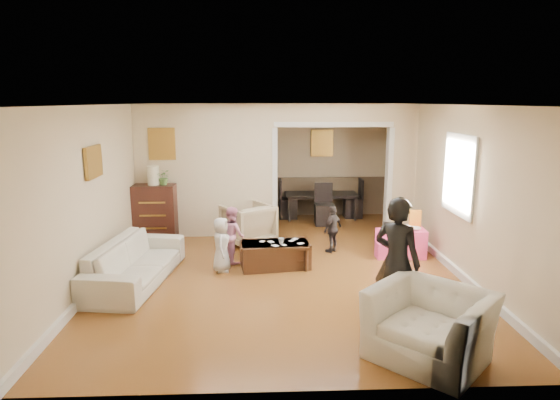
{
  "coord_description": "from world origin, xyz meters",
  "views": [
    {
      "loc": [
        -0.31,
        -7.44,
        2.66
      ],
      "look_at": [
        0.0,
        0.2,
        1.05
      ],
      "focal_mm": 30.35,
      "sensor_mm": 36.0,
      "label": 1
    }
  ],
  "objects_px": {
    "coffee_table": "(275,255)",
    "dining_table": "(321,205)",
    "dresser": "(155,213)",
    "adult_person": "(397,262)",
    "cyan_cup": "(405,227)",
    "table_lamp": "(153,175)",
    "armchair_front": "(430,325)",
    "child_kneel_a": "(221,245)",
    "play_table": "(409,242)",
    "sofa": "(136,262)",
    "child_toddler": "(333,229)",
    "coffee_cup": "(281,241)",
    "armchair_back": "(248,224)",
    "child_kneel_b": "(233,234)"
  },
  "relations": [
    {
      "from": "sofa",
      "to": "armchair_back",
      "type": "height_order",
      "value": "armchair_back"
    },
    {
      "from": "armchair_back",
      "to": "child_kneel_b",
      "type": "distance_m",
      "value": 1.04
    },
    {
      "from": "cyan_cup",
      "to": "adult_person",
      "type": "height_order",
      "value": "adult_person"
    },
    {
      "from": "table_lamp",
      "to": "sofa",
      "type": "bearing_deg",
      "value": -85.56
    },
    {
      "from": "table_lamp",
      "to": "child_toddler",
      "type": "xyz_separation_m",
      "value": [
        3.31,
        -0.87,
        -0.84
      ]
    },
    {
      "from": "dresser",
      "to": "child_toddler",
      "type": "relative_size",
      "value": 1.28
    },
    {
      "from": "adult_person",
      "to": "coffee_cup",
      "type": "bearing_deg",
      "value": -14.86
    },
    {
      "from": "cyan_cup",
      "to": "play_table",
      "type": "bearing_deg",
      "value": 26.57
    },
    {
      "from": "coffee_table",
      "to": "child_kneel_b",
      "type": "distance_m",
      "value": 0.81
    },
    {
      "from": "dresser",
      "to": "adult_person",
      "type": "distance_m",
      "value": 5.19
    },
    {
      "from": "dresser",
      "to": "table_lamp",
      "type": "bearing_deg",
      "value": 0.0
    },
    {
      "from": "coffee_table",
      "to": "cyan_cup",
      "type": "height_order",
      "value": "cyan_cup"
    },
    {
      "from": "play_table",
      "to": "child_toddler",
      "type": "height_order",
      "value": "child_toddler"
    },
    {
      "from": "coffee_table",
      "to": "dining_table",
      "type": "xyz_separation_m",
      "value": [
        1.15,
        3.3,
        0.09
      ]
    },
    {
      "from": "sofa",
      "to": "dresser",
      "type": "relative_size",
      "value": 1.98
    },
    {
      "from": "armchair_front",
      "to": "child_kneel_a",
      "type": "distance_m",
      "value": 3.6
    },
    {
      "from": "dining_table",
      "to": "child_toddler",
      "type": "relative_size",
      "value": 1.94
    },
    {
      "from": "child_toddler",
      "to": "cyan_cup",
      "type": "bearing_deg",
      "value": 117.02
    },
    {
      "from": "play_table",
      "to": "child_toddler",
      "type": "distance_m",
      "value": 1.34
    },
    {
      "from": "dresser",
      "to": "child_toddler",
      "type": "height_order",
      "value": "dresser"
    },
    {
      "from": "armchair_front",
      "to": "child_toddler",
      "type": "xyz_separation_m",
      "value": [
        -0.48,
        3.59,
        0.06
      ]
    },
    {
      "from": "play_table",
      "to": "child_toddler",
      "type": "relative_size",
      "value": 0.6
    },
    {
      "from": "coffee_table",
      "to": "coffee_cup",
      "type": "height_order",
      "value": "coffee_cup"
    },
    {
      "from": "adult_person",
      "to": "child_kneel_a",
      "type": "height_order",
      "value": "adult_person"
    },
    {
      "from": "armchair_front",
      "to": "dining_table",
      "type": "relative_size",
      "value": 0.69
    },
    {
      "from": "sofa",
      "to": "coffee_cup",
      "type": "distance_m",
      "value": 2.25
    },
    {
      "from": "sofa",
      "to": "child_kneel_b",
      "type": "height_order",
      "value": "child_kneel_b"
    },
    {
      "from": "dining_table",
      "to": "child_kneel_a",
      "type": "relative_size",
      "value": 1.89
    },
    {
      "from": "play_table",
      "to": "dining_table",
      "type": "height_order",
      "value": "dining_table"
    },
    {
      "from": "table_lamp",
      "to": "cyan_cup",
      "type": "bearing_deg",
      "value": -14.74
    },
    {
      "from": "coffee_table",
      "to": "child_kneel_b",
      "type": "relative_size",
      "value": 1.16
    },
    {
      "from": "cyan_cup",
      "to": "dresser",
      "type": "bearing_deg",
      "value": 165.26
    },
    {
      "from": "coffee_cup",
      "to": "child_toddler",
      "type": "relative_size",
      "value": 0.12
    },
    {
      "from": "armchair_front",
      "to": "play_table",
      "type": "height_order",
      "value": "armchair_front"
    },
    {
      "from": "play_table",
      "to": "sofa",
      "type": "bearing_deg",
      "value": -166.66
    },
    {
      "from": "coffee_cup",
      "to": "child_kneel_b",
      "type": "xyz_separation_m",
      "value": [
        -0.8,
        0.35,
        0.02
      ]
    },
    {
      "from": "child_toddler",
      "to": "coffee_cup",
      "type": "bearing_deg",
      "value": -8.29
    },
    {
      "from": "armchair_back",
      "to": "coffee_table",
      "type": "xyz_separation_m",
      "value": [
        0.47,
        -1.31,
        -0.18
      ]
    },
    {
      "from": "sofa",
      "to": "table_lamp",
      "type": "relative_size",
      "value": 6.0
    },
    {
      "from": "coffee_cup",
      "to": "play_table",
      "type": "bearing_deg",
      "value": 13.44
    },
    {
      "from": "cyan_cup",
      "to": "child_toddler",
      "type": "relative_size",
      "value": 0.09
    },
    {
      "from": "dining_table",
      "to": "table_lamp",
      "type": "bearing_deg",
      "value": -154.45
    },
    {
      "from": "dresser",
      "to": "play_table",
      "type": "distance_m",
      "value": 4.76
    },
    {
      "from": "sofa",
      "to": "play_table",
      "type": "distance_m",
      "value": 4.56
    },
    {
      "from": "dresser",
      "to": "coffee_table",
      "type": "relative_size",
      "value": 1.0
    },
    {
      "from": "play_table",
      "to": "dining_table",
      "type": "relative_size",
      "value": 0.31
    },
    {
      "from": "cyan_cup",
      "to": "child_toddler",
      "type": "distance_m",
      "value": 1.24
    },
    {
      "from": "dresser",
      "to": "armchair_back",
      "type": "bearing_deg",
      "value": -9.8
    },
    {
      "from": "armchair_back",
      "to": "dining_table",
      "type": "height_order",
      "value": "armchair_back"
    },
    {
      "from": "armchair_front",
      "to": "table_lamp",
      "type": "bearing_deg",
      "value": 174.83
    }
  ]
}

